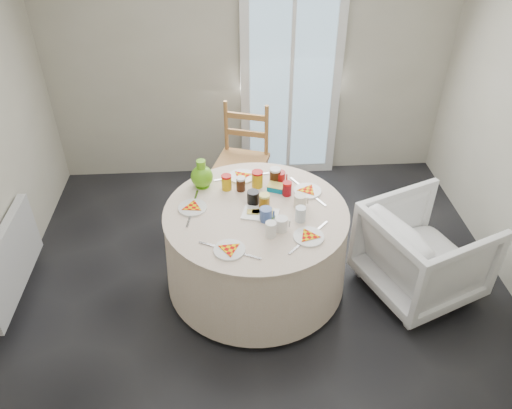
{
  "coord_description": "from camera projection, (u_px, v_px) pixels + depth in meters",
  "views": [
    {
      "loc": [
        -0.25,
        -2.74,
        2.98
      ],
      "look_at": [
        -0.06,
        0.23,
        0.8
      ],
      "focal_mm": 35.0,
      "sensor_mm": 36.0,
      "label": 1
    }
  ],
  "objects": [
    {
      "name": "glass_door",
      "position": [
        291.0,
        80.0,
        4.95
      ],
      "size": [
        1.0,
        0.08,
        2.1
      ],
      "primitive_type": "cube",
      "color": "silver",
      "rests_on": "floor"
    },
    {
      "name": "armchair",
      "position": [
        424.0,
        251.0,
        3.89
      ],
      "size": [
        1.01,
        1.04,
        0.83
      ],
      "primitive_type": "imported",
      "rotation": [
        0.0,
        0.0,
        1.97
      ],
      "color": "white",
      "rests_on": "floor"
    },
    {
      "name": "wall_back",
      "position": [
        250.0,
        55.0,
        4.82
      ],
      "size": [
        4.0,
        0.02,
        2.6
      ],
      "primitive_type": "cube",
      "color": "#BCB5A3",
      "rests_on": "floor"
    },
    {
      "name": "radiator",
      "position": [
        11.0,
        260.0,
        3.82
      ],
      "size": [
        0.07,
        1.0,
        0.55
      ],
      "primitive_type": "cube",
      "color": "silver",
      "rests_on": "floor"
    },
    {
      "name": "place_settings",
      "position": [
        256.0,
        208.0,
        3.71
      ],
      "size": [
        1.21,
        1.21,
        0.02
      ],
      "primitive_type": null,
      "rotation": [
        0.0,
        0.0,
        -0.03
      ],
      "color": "beige",
      "rests_on": "table"
    },
    {
      "name": "jar_cluster",
      "position": [
        255.0,
        183.0,
        3.88
      ],
      "size": [
        0.54,
        0.29,
        0.16
      ],
      "primitive_type": null,
      "rotation": [
        0.0,
        0.0,
        0.04
      ],
      "color": "olive",
      "rests_on": "table"
    },
    {
      "name": "mugs_glasses",
      "position": [
        278.0,
        203.0,
        3.68
      ],
      "size": [
        0.75,
        0.75,
        0.13
      ],
      "primitive_type": null,
      "rotation": [
        0.0,
        0.0,
        -0.1
      ],
      "color": "gray",
      "rests_on": "table"
    },
    {
      "name": "floor",
      "position": [
        265.0,
        302.0,
        3.98
      ],
      "size": [
        4.0,
        4.0,
        0.0
      ],
      "primitive_type": "plane",
      "color": "black",
      "rests_on": "ground"
    },
    {
      "name": "table",
      "position": [
        256.0,
        248.0,
        3.94
      ],
      "size": [
        1.43,
        1.43,
        0.72
      ],
      "primitive_type": "cylinder",
      "color": "silver",
      "rests_on": "floor"
    },
    {
      "name": "green_pitcher",
      "position": [
        202.0,
        172.0,
        3.92
      ],
      "size": [
        0.21,
        0.21,
        0.23
      ],
      "primitive_type": null,
      "rotation": [
        0.0,
        0.0,
        0.18
      ],
      "color": "#5BAE16",
      "rests_on": "table"
    },
    {
      "name": "wooden_chair",
      "position": [
        242.0,
        165.0,
        4.76
      ],
      "size": [
        0.57,
        0.56,
        1.04
      ],
      "primitive_type": null,
      "rotation": [
        0.0,
        0.0,
        -0.31
      ],
      "color": "#995535",
      "rests_on": "floor"
    },
    {
      "name": "cheese_platter",
      "position": [
        260.0,
        211.0,
        3.67
      ],
      "size": [
        0.3,
        0.23,
        0.03
      ],
      "primitive_type": null,
      "rotation": [
        0.0,
        0.0,
        -0.27
      ],
      "color": "white",
      "rests_on": "table"
    },
    {
      "name": "butter_tub",
      "position": [
        276.0,
        185.0,
        3.92
      ],
      "size": [
        0.16,
        0.14,
        0.05
      ],
      "primitive_type": "cube",
      "rotation": [
        0.0,
        0.0,
        -0.39
      ],
      "color": "#02769E",
      "rests_on": "table"
    }
  ]
}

